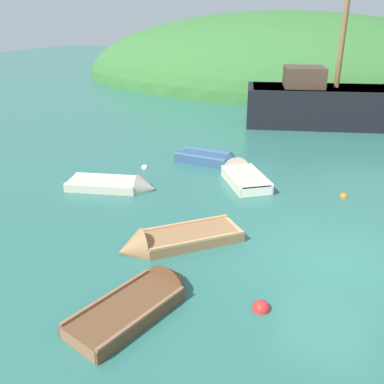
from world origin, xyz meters
TOP-DOWN VIEW (x-y plane):
  - ground_plane at (0.00, 0.00)m, footprint 120.00×120.00m
  - shore_hill at (-9.87, 31.07)m, footprint 40.82×25.90m
  - sailing_ship at (-0.58, 15.77)m, footprint 16.40×7.66m
  - rowboat_center at (-4.26, -1.21)m, footprint 3.26×3.40m
  - rowboat_portside at (-4.18, 4.51)m, footprint 2.86×3.14m
  - rowboat_outer_right at (-3.48, -3.75)m, footprint 1.85×3.38m
  - rowboat_near_dock at (-5.92, 5.75)m, footprint 3.04×1.08m
  - rowboat_outer_left at (-7.96, 1.61)m, footprint 3.48×2.11m
  - buoy_white at (-8.33, 4.01)m, footprint 0.29×0.29m
  - buoy_red at (-1.06, -2.77)m, footprint 0.41×0.41m
  - buoy_orange at (-0.29, 4.55)m, footprint 0.29×0.29m

SIDE VIEW (x-z plane):
  - ground_plane at x=0.00m, z-range 0.00..0.00m
  - shore_hill at x=-9.87m, z-range -6.26..6.26m
  - buoy_white at x=-8.33m, z-range -0.14..0.14m
  - buoy_red at x=-1.06m, z-range -0.20..0.20m
  - buoy_orange at x=-0.29m, z-range -0.15..0.15m
  - rowboat_center at x=-4.26m, z-range -0.49..0.65m
  - rowboat_outer_left at x=-7.96m, z-range -0.47..0.65m
  - rowboat_outer_right at x=-3.48m, z-range -0.48..0.66m
  - rowboat_portside at x=-4.18m, z-range -0.47..0.72m
  - rowboat_near_dock at x=-5.92m, z-range -0.36..0.64m
  - sailing_ship at x=-0.58m, z-range -5.93..7.69m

